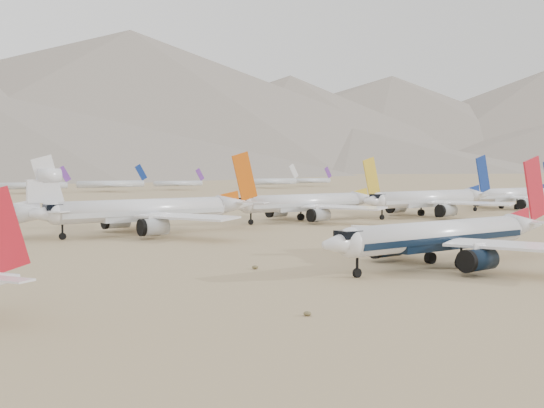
# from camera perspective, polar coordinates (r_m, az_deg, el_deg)

# --- Properties ---
(ground) EXTENTS (7000.00, 7000.00, 0.00)m
(ground) POSITION_cam_1_polar(r_m,az_deg,el_deg) (113.21, 15.69, -4.78)
(ground) COLOR #9A7F59
(ground) RESTS_ON ground
(main_airliner) EXTENTS (48.91, 47.77, 17.26)m
(main_airliner) POSITION_cam_1_polar(r_m,az_deg,el_deg) (109.44, 14.56, -2.54)
(main_airliner) COLOR white
(main_airliner) RESTS_ON ground
(row2_navy_widebody) EXTENTS (53.17, 51.99, 18.91)m
(row2_navy_widebody) POSITION_cam_1_polar(r_m,az_deg,el_deg) (211.97, 13.18, 0.40)
(row2_navy_widebody) COLOR white
(row2_navy_widebody) RESTS_ON ground
(row2_gold_tail) EXTENTS (50.72, 49.61, 18.06)m
(row2_gold_tail) POSITION_cam_1_polar(r_m,az_deg,el_deg) (190.14, 3.19, 0.09)
(row2_gold_tail) COLOR white
(row2_gold_tail) RESTS_ON ground
(row2_orange_tail) EXTENTS (53.31, 52.15, 19.02)m
(row2_orange_tail) POSITION_cam_1_polar(r_m,az_deg,el_deg) (156.84, -9.89, -0.53)
(row2_orange_tail) COLOR white
(row2_orange_tail) RESTS_ON ground
(row2_blue_far) EXTENTS (50.10, 48.98, 17.80)m
(row2_blue_far) POSITION_cam_1_polar(r_m,az_deg,el_deg) (256.22, 19.32, 0.72)
(row2_blue_far) COLOR white
(row2_blue_far) RESTS_ON ground
(foothills) EXTENTS (4637.50, 1395.00, 155.00)m
(foothills) POSITION_cam_1_polar(r_m,az_deg,el_deg) (1322.01, -8.42, 5.50)
(foothills) COLOR slate
(foothills) RESTS_ON ground
(desert_scrub) EXTENTS (206.06, 121.67, 0.63)m
(desert_scrub) POSITION_cam_1_polar(r_m,az_deg,el_deg) (74.72, 16.04, -8.71)
(desert_scrub) COLOR brown
(desert_scrub) RESTS_ON ground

